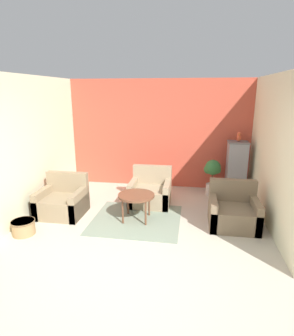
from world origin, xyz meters
name	(u,v)px	position (x,y,z in m)	size (l,w,h in m)	color
ground_plane	(127,263)	(0.00, 0.00, 0.00)	(20.00, 20.00, 0.00)	beige
wall_back_accent	(158,134)	(0.00, 3.56, 1.35)	(4.62, 0.06, 2.70)	#C64C38
wall_left	(37,144)	(-2.28, 1.77, 1.35)	(0.06, 3.53, 2.70)	beige
wall_right	(273,152)	(2.28, 1.77, 1.35)	(0.06, 3.53, 2.70)	beige
area_rug	(137,219)	(-0.15, 1.41, 0.01)	(1.66, 1.56, 0.01)	gray
coffee_table	(136,197)	(-0.15, 1.41, 0.47)	(0.69, 0.69, 0.52)	brown
armchair_left	(63,202)	(-1.65, 1.44, 0.26)	(0.86, 0.79, 0.80)	#8E7A5B
armchair_right	(233,212)	(1.64, 1.47, 0.26)	(0.86, 0.79, 0.80)	#7A664C
armchair_middle	(150,193)	(-0.01, 2.25, 0.26)	(0.86, 0.79, 0.80)	#9E896B
birdcage	(236,169)	(1.89, 3.14, 0.63)	(0.48, 0.48, 1.28)	slate
parrot	(239,137)	(1.89, 3.14, 1.38)	(0.10, 0.18, 0.22)	#D14C2D
potted_plant	(212,173)	(1.35, 3.06, 0.53)	(0.39, 0.36, 0.85)	beige
wicker_basket	(23,227)	(-1.96, 0.54, 0.14)	(0.40, 0.40, 0.25)	#A37F51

